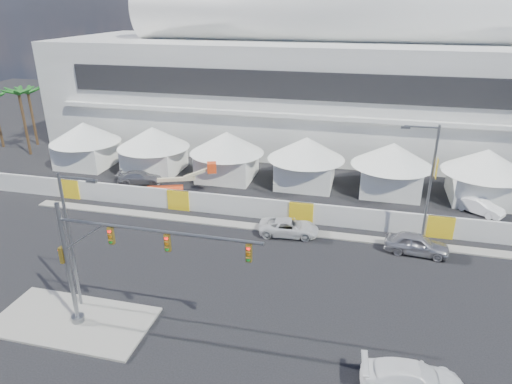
% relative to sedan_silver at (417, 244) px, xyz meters
% --- Properties ---
extents(ground, '(160.00, 160.00, 0.00)m').
position_rel_sedan_silver_xyz_m(ground, '(-15.84, -11.19, -0.85)').
color(ground, black).
rests_on(ground, ground).
extents(median_island, '(10.00, 5.00, 0.15)m').
position_rel_sedan_silver_xyz_m(median_island, '(-21.84, -14.19, -0.78)').
color(median_island, gray).
rests_on(median_island, ground).
extents(far_curb, '(80.00, 1.20, 0.12)m').
position_rel_sedan_silver_xyz_m(far_curb, '(4.16, 1.31, -0.79)').
color(far_curb, gray).
rests_on(far_curb, ground).
extents(stadium, '(80.00, 24.80, 21.98)m').
position_rel_sedan_silver_xyz_m(stadium, '(-7.14, 30.32, 8.60)').
color(stadium, silver).
rests_on(stadium, ground).
extents(tent_row, '(53.40, 8.40, 5.40)m').
position_rel_sedan_silver_xyz_m(tent_row, '(-15.34, 12.81, 2.30)').
color(tent_row, white).
rests_on(tent_row, ground).
extents(hoarding_fence, '(70.00, 0.25, 2.00)m').
position_rel_sedan_silver_xyz_m(hoarding_fence, '(-9.84, 3.31, 0.15)').
color(hoarding_fence, silver).
rests_on(hoarding_fence, ground).
extents(palm_cluster, '(10.60, 10.60, 8.55)m').
position_rel_sedan_silver_xyz_m(palm_cluster, '(-49.31, 18.32, 6.03)').
color(palm_cluster, '#47331E').
rests_on(palm_cluster, ground).
extents(sedan_silver, '(2.42, 5.15, 1.71)m').
position_rel_sedan_silver_xyz_m(sedan_silver, '(0.00, 0.00, 0.00)').
color(sedan_silver, '#AFAEB3').
rests_on(sedan_silver, ground).
extents(pickup_curb, '(2.89, 5.38, 1.44)m').
position_rel_sedan_silver_xyz_m(pickup_curb, '(-10.54, 0.67, -0.13)').
color(pickup_curb, silver).
rests_on(pickup_curb, ground).
extents(pickup_near, '(2.55, 5.48, 1.55)m').
position_rel_sedan_silver_xyz_m(pickup_near, '(-1.29, -14.81, -0.08)').
color(pickup_near, white).
rests_on(pickup_near, ground).
extents(lot_car_a, '(3.84, 4.52, 1.47)m').
position_rel_sedan_silver_xyz_m(lot_car_a, '(6.45, 9.31, -0.12)').
color(lot_car_a, white).
rests_on(lot_car_a, ground).
extents(lot_car_c, '(3.15, 5.22, 1.41)m').
position_rel_sedan_silver_xyz_m(lot_car_c, '(-28.71, 8.65, -0.15)').
color(lot_car_c, '#9D9DA1').
rests_on(lot_car_c, ground).
extents(traffic_mast, '(12.42, 0.80, 8.22)m').
position_rel_sedan_silver_xyz_m(traffic_mast, '(-18.93, -14.19, 3.93)').
color(traffic_mast, gray).
rests_on(traffic_mast, median_island).
extents(streetlight_median, '(2.58, 0.26, 9.33)m').
position_rel_sedan_silver_xyz_m(streetlight_median, '(-22.08, -12.53, 4.66)').
color(streetlight_median, gray).
rests_on(streetlight_median, median_island).
extents(streetlight_curb, '(3.06, 0.69, 10.34)m').
position_rel_sedan_silver_xyz_m(streetlight_curb, '(0.27, 1.31, 5.14)').
color(streetlight_curb, slate).
rests_on(streetlight_curb, ground).
extents(boom_lift, '(7.47, 2.82, 3.66)m').
position_rel_sedan_silver_xyz_m(boom_lift, '(-23.62, 5.53, 0.13)').
color(boom_lift, '#F04416').
rests_on(boom_lift, ground).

